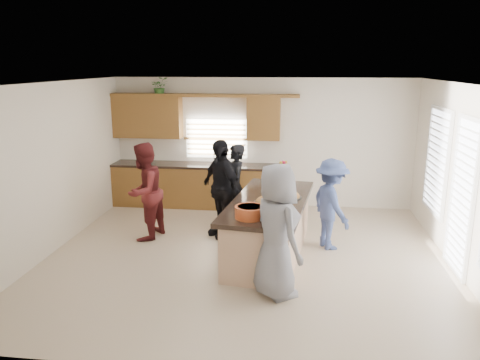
# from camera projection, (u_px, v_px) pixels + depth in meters

# --- Properties ---
(floor) EXTENTS (6.50, 6.50, 0.00)m
(floor) POSITION_uv_depth(u_px,v_px,m) (246.00, 257.00, 7.68)
(floor) COLOR #C3AA91
(floor) RESTS_ON ground
(room_shell) EXTENTS (6.52, 6.02, 2.81)m
(room_shell) POSITION_uv_depth(u_px,v_px,m) (247.00, 143.00, 7.22)
(room_shell) COLOR silver
(room_shell) RESTS_ON ground
(back_cabinetry) EXTENTS (4.08, 0.66, 2.46)m
(back_cabinetry) POSITION_uv_depth(u_px,v_px,m) (194.00, 165.00, 10.27)
(back_cabinetry) COLOR brown
(back_cabinetry) RESTS_ON ground
(right_wall_glazing) EXTENTS (0.06, 4.00, 2.25)m
(right_wall_glazing) POSITION_uv_depth(u_px,v_px,m) (464.00, 186.00, 6.84)
(right_wall_glazing) COLOR white
(right_wall_glazing) RESTS_ON ground
(island) EXTENTS (1.47, 2.82, 0.95)m
(island) POSITION_uv_depth(u_px,v_px,m) (269.00, 229.00, 7.67)
(island) COLOR tan
(island) RESTS_ON ground
(platter_front) EXTENTS (0.48, 0.48, 0.19)m
(platter_front) POSITION_uv_depth(u_px,v_px,m) (269.00, 202.00, 7.33)
(platter_front) COLOR black
(platter_front) RESTS_ON island
(platter_mid) EXTENTS (0.48, 0.48, 0.19)m
(platter_mid) POSITION_uv_depth(u_px,v_px,m) (287.00, 196.00, 7.64)
(platter_mid) COLOR black
(platter_mid) RESTS_ON island
(platter_back) EXTENTS (0.34, 0.34, 0.14)m
(platter_back) POSITION_uv_depth(u_px,v_px,m) (271.00, 191.00, 7.99)
(platter_back) COLOR black
(platter_back) RESTS_ON island
(salad_bowl) EXTENTS (0.43, 0.43, 0.17)m
(salad_bowl) POSITION_uv_depth(u_px,v_px,m) (250.00, 211.00, 6.64)
(salad_bowl) COLOR #C85024
(salad_bowl) RESTS_ON island
(clear_cup) EXTENTS (0.09, 0.09, 0.10)m
(clear_cup) POSITION_uv_depth(u_px,v_px,m) (279.00, 213.00, 6.72)
(clear_cup) COLOR white
(clear_cup) RESTS_ON island
(plate_stack) EXTENTS (0.21, 0.21, 0.05)m
(plate_stack) POSITION_uv_depth(u_px,v_px,m) (276.00, 186.00, 8.29)
(plate_stack) COLOR #A689C7
(plate_stack) RESTS_ON island
(flower_vase) EXTENTS (0.14, 0.14, 0.43)m
(flower_vase) POSITION_uv_depth(u_px,v_px,m) (283.00, 171.00, 8.50)
(flower_vase) COLOR silver
(flower_vase) RESTS_ON island
(potted_plant) EXTENTS (0.46, 0.44, 0.41)m
(potted_plant) POSITION_uv_depth(u_px,v_px,m) (160.00, 87.00, 10.03)
(potted_plant) COLOR #3C732E
(potted_plant) RESTS_ON back_cabinetry
(woman_left_back) EXTENTS (0.55, 0.68, 1.63)m
(woman_left_back) POSITION_uv_depth(u_px,v_px,m) (235.00, 187.00, 8.83)
(woman_left_back) COLOR black
(woman_left_back) RESTS_ON ground
(woman_left_mid) EXTENTS (0.84, 0.98, 1.75)m
(woman_left_mid) POSITION_uv_depth(u_px,v_px,m) (144.00, 192.00, 8.31)
(woman_left_mid) COLOR maroon
(woman_left_mid) RESTS_ON ground
(woman_left_front) EXTENTS (1.04, 1.06, 1.79)m
(woman_left_front) POSITION_uv_depth(u_px,v_px,m) (221.00, 189.00, 8.43)
(woman_left_front) COLOR black
(woman_left_front) RESTS_ON ground
(woman_right_back) EXTENTS (0.95, 1.16, 1.56)m
(woman_right_back) POSITION_uv_depth(u_px,v_px,m) (331.00, 204.00, 7.89)
(woman_right_back) COLOR #3A4B7F
(woman_right_back) RESTS_ON ground
(woman_right_front) EXTENTS (0.99, 1.07, 1.84)m
(woman_right_front) POSITION_uv_depth(u_px,v_px,m) (277.00, 231.00, 6.23)
(woman_right_front) COLOR gray
(woman_right_front) RESTS_ON ground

